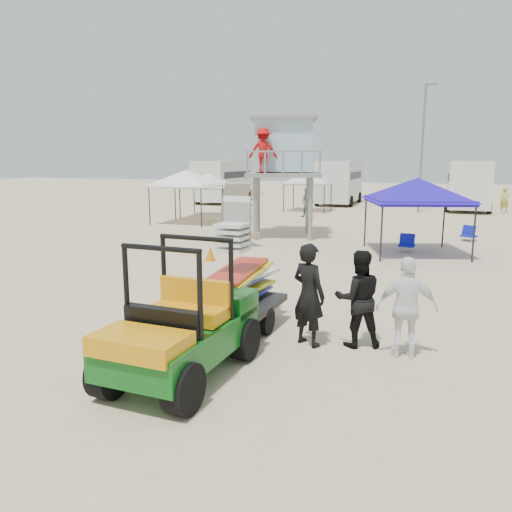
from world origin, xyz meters
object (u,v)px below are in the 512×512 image
(man_left, at_px, (309,295))
(canopy_blue, at_px, (418,182))
(utility_cart, at_px, (179,316))
(surf_trailer, at_px, (237,283))
(lifeguard_tower, at_px, (282,150))

(man_left, distance_m, canopy_blue, 10.31)
(utility_cart, relative_size, canopy_blue, 0.71)
(utility_cart, distance_m, man_left, 2.55)
(surf_trailer, relative_size, lifeguard_tower, 0.52)
(utility_cart, distance_m, canopy_blue, 12.57)
(surf_trailer, relative_size, man_left, 1.37)
(surf_trailer, distance_m, canopy_blue, 10.33)
(man_left, height_order, lifeguard_tower, lifeguard_tower)
(man_left, distance_m, lifeguard_tower, 13.71)
(lifeguard_tower, bearing_deg, canopy_blue, -24.31)
(man_left, bearing_deg, surf_trailer, 15.10)
(utility_cart, relative_size, surf_trailer, 1.10)
(utility_cart, bearing_deg, lifeguard_tower, 100.98)
(utility_cart, xyz_separation_m, man_left, (1.52, 2.04, -0.04))
(utility_cart, distance_m, surf_trailer, 2.34)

